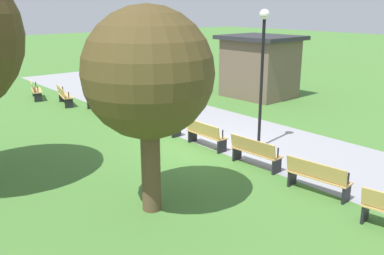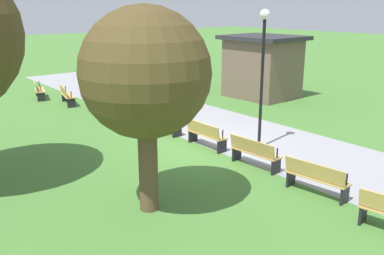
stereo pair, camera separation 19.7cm
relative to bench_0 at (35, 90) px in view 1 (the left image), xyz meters
name	(u,v)px [view 1 (the left image)]	position (x,y,z in m)	size (l,w,h in m)	color
ground_plane	(207,147)	(11.20, 1.67, -0.47)	(120.00, 120.00, 0.00)	#477A33
path_paving	(248,135)	(11.20, 3.69, -0.46)	(36.94, 4.14, 0.01)	#939399
bench_0	(35,90)	(0.00, 0.00, 0.00)	(1.67, 0.90, 0.89)	tan
bench_1	(64,95)	(2.20, 0.57, 0.00)	(1.67, 0.82, 0.89)	tan
bench_2	(94,102)	(4.42, 1.02, 0.00)	(1.66, 0.74, 0.89)	tan
bench_3	(127,110)	(6.67, 1.34, 0.00)	(1.65, 0.65, 0.89)	tan
bench_4	(164,121)	(8.93, 1.53, 0.00)	(1.63, 0.56, 0.89)	tan
bench_5	(205,134)	(11.20, 1.60, 0.00)	(1.60, 0.47, 0.89)	tan
bench_6	(255,152)	(13.47, 1.53, 0.00)	(1.63, 0.56, 0.89)	tan
bench_7	(317,177)	(15.74, 1.34, 0.00)	(1.65, 0.65, 0.89)	tan
tree_0	(148,75)	(13.75, -2.31, 2.70)	(2.87, 2.87, 4.64)	brown
lamp_post	(263,55)	(12.34, 2.99, 2.61)	(0.32, 0.32, 4.48)	black
kiosk	(260,66)	(6.81, 9.18, 1.13)	(3.81, 3.37, 3.13)	brown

